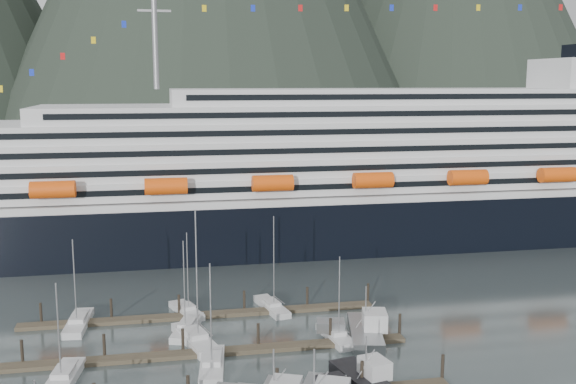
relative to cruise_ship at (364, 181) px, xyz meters
name	(u,v)px	position (x,y,z in m)	size (l,w,h in m)	color
ground	(255,362)	(-30.03, -54.94, -12.04)	(1600.00, 1600.00, 0.00)	#3F4A4A
cruise_ship	(364,181)	(0.00, 0.00, 0.00)	(210.00, 30.40, 50.30)	black
dock_mid	(210,352)	(-34.95, -51.89, -11.73)	(48.18, 2.28, 3.20)	#453B2C
dock_far	(202,315)	(-34.95, -38.89, -11.73)	(48.18, 2.28, 3.20)	#453B2C
sailboat_a	(64,379)	(-50.87, -56.36, -11.63)	(3.80, 9.17, 11.74)	silver
sailboat_b	(195,339)	(-36.43, -48.07, -11.58)	(5.62, 11.04, 17.37)	silver
sailboat_c	(212,366)	(-35.03, -56.11, -11.62)	(3.68, 9.67, 12.93)	silver
sailboat_d	(187,328)	(-37.22, -43.74, -11.64)	(4.86, 9.83, 12.51)	silver
sailboat_e	(78,323)	(-51.17, -39.41, -11.63)	(3.23, 9.76, 12.35)	silver
sailboat_f	(186,311)	(-37.02, -37.23, -11.64)	(4.74, 8.14, 12.03)	silver
sailboat_g	(272,307)	(-25.15, -37.78, -11.63)	(4.06, 9.30, 13.94)	silver
sailboat_h	(336,337)	(-19.14, -50.32, -11.64)	(3.39, 8.39, 11.25)	silver
trawler_d	(365,381)	(-19.72, -63.89, -11.20)	(8.44, 11.11, 6.32)	black
trawler_e	(364,331)	(-15.58, -50.57, -11.10)	(9.27, 11.95, 7.43)	gray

